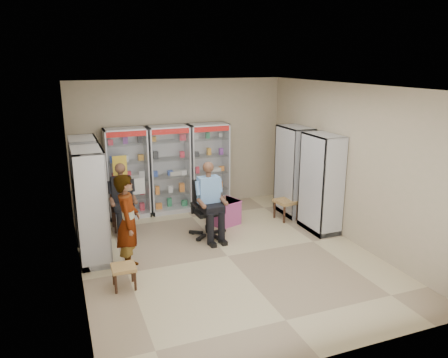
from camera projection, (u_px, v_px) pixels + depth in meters
name	position (u px, v px, depth m)	size (l,w,h in m)	color
floor	(228.00, 256.00, 7.86)	(6.00, 6.00, 0.00)	tan
room_shell	(228.00, 149.00, 7.33)	(5.02, 6.02, 3.01)	tan
cabinet_back_left	(127.00, 173.00, 9.59)	(0.90, 0.50, 2.00)	#A7A9AF
cabinet_back_mid	(169.00, 170.00, 9.92)	(0.90, 0.50, 2.00)	#B0B2B8
cabinet_back_right	(209.00, 166.00, 10.26)	(0.90, 0.50, 2.00)	#A1A3A8
cabinet_right_far	(294.00, 171.00, 9.81)	(0.50, 0.90, 2.00)	#BABDC2
cabinet_right_near	(321.00, 183.00, 8.82)	(0.50, 0.90, 2.00)	#9EA1A5
cabinet_left_far	(86.00, 189.00, 8.43)	(0.50, 0.90, 2.00)	silver
cabinet_left_near	(91.00, 206.00, 7.45)	(0.50, 0.90, 2.00)	silver
wooden_chair	(122.00, 208.00, 8.99)	(0.42, 0.42, 0.94)	#331C13
seated_customer	(122.00, 199.00, 8.89)	(0.44, 0.60, 1.34)	black
office_chair	(207.00, 209.00, 8.63)	(0.62, 0.62, 1.13)	black
seated_shopkeeper	(208.00, 202.00, 8.55)	(0.47, 0.66, 1.44)	#699AD0
pink_trunk	(224.00, 212.00, 9.34)	(0.54, 0.52, 0.52)	#9F3F7F
tea_glass	(224.00, 198.00, 9.28)	(0.07, 0.07, 0.10)	#532507
woven_stool_a	(286.00, 209.00, 9.63)	(0.44, 0.44, 0.44)	#B07C4A
woven_stool_b	(124.00, 277.00, 6.73)	(0.36, 0.36, 0.36)	#A77746
standing_man	(128.00, 223.00, 7.17)	(0.60, 0.39, 1.65)	#9C9B9E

